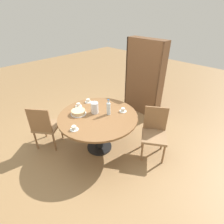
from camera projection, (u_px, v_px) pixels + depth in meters
ground_plane at (100, 147)px, 3.40m from camera, size 14.00×14.00×0.00m
dining_table at (98, 122)px, 3.09m from camera, size 1.38×1.38×0.73m
chair_a at (154, 132)px, 3.05m from camera, size 0.58×0.58×0.89m
chair_b at (45, 126)px, 3.20m from camera, size 0.59×0.59×0.89m
bookshelf at (143, 79)px, 4.17m from camera, size 0.93×0.28×1.77m
coffee_pot at (95, 107)px, 3.04m from camera, size 0.13×0.13×0.24m
water_bottle at (109, 108)px, 3.00m from camera, size 0.07×0.07×0.29m
cake_main at (78, 112)px, 3.05m from camera, size 0.27×0.27×0.07m
cup_a at (74, 128)px, 2.66m from camera, size 0.13×0.13×0.07m
cup_b at (123, 110)px, 3.12m from camera, size 0.13×0.13×0.07m
cup_c at (79, 105)px, 3.28m from camera, size 0.13×0.13×0.07m
cup_d at (88, 101)px, 3.43m from camera, size 0.13×0.13×0.07m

